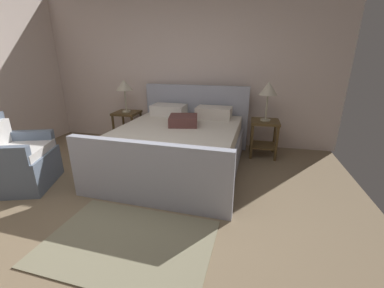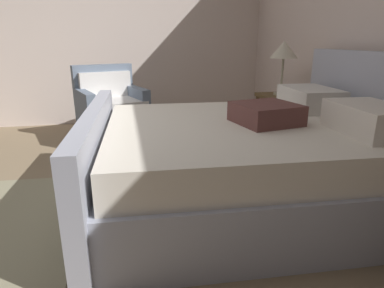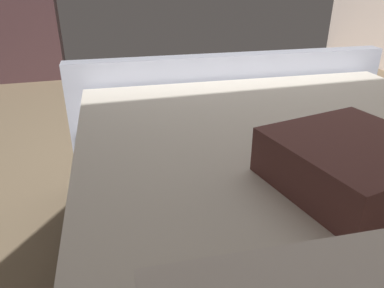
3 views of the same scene
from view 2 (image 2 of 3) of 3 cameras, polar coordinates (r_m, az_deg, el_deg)
name	(u,v)px [view 2 (image 2 of 3)]	position (r m, az deg, el deg)	size (l,w,h in m)	color
ground_plane	(51,207)	(2.73, -23.18, -9.99)	(5.26, 5.29, 0.02)	#836F54
wall_side_left	(77,29)	(5.11, -19.22, 18.22)	(0.12, 5.41, 2.66)	beige
bed	(248,158)	(2.49, 9.64, -2.47)	(1.94, 2.25, 1.10)	#A3A8B9
nightstand_left	(279,112)	(3.91, 14.76, 5.36)	(0.44, 0.44, 0.60)	brown
table_lamp_left	(284,51)	(3.83, 15.55, 15.15)	(0.30, 0.30, 0.58)	#B7B293
armchair	(111,113)	(4.11, -13.71, 5.23)	(0.92, 0.91, 0.90)	slate
area_rug	(10,222)	(2.61, -28.83, -11.74)	(1.48, 1.00, 0.01)	gray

